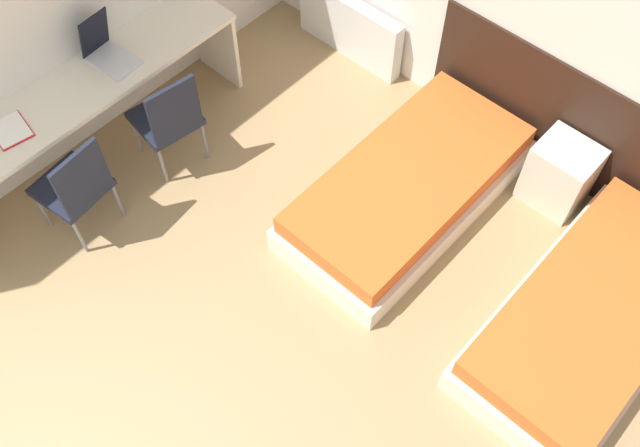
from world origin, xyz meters
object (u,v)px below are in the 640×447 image
object	(u,v)px
bed_near_window	(408,188)
chair_near_notebook	(75,185)
bed_near_door	(591,317)
chair_near_laptop	(169,117)
nightstand	(560,174)
laptop	(107,51)

from	to	relation	value
bed_near_window	chair_near_notebook	xyz separation A→B (m)	(-1.57, -1.70, 0.31)
bed_near_door	chair_near_laptop	xyz separation A→B (m)	(-3.09, -0.87, 0.31)
nightstand	chair_near_notebook	world-z (taller)	chair_near_notebook
chair_near_notebook	bed_near_window	bearing A→B (deg)	40.65
bed_near_door	nightstand	size ratio (longest dim) A/B	3.61
bed_near_window	laptop	xyz separation A→B (m)	(-2.08, -0.92, 0.66)
nightstand	chair_near_notebook	xyz separation A→B (m)	(-2.33, -2.49, 0.22)
bed_near_door	nightstand	bearing A→B (deg)	133.90
chair_near_notebook	laptop	world-z (taller)	laptop
nightstand	chair_near_laptop	bearing A→B (deg)	-144.50
chair_near_notebook	nightstand	bearing A→B (deg)	40.24
bed_near_window	laptop	size ratio (longest dim) A/B	5.12
chair_near_laptop	bed_near_door	bearing A→B (deg)	23.96
bed_near_door	chair_near_notebook	bearing A→B (deg)	-151.19
nightstand	laptop	world-z (taller)	laptop
chair_near_laptop	chair_near_notebook	bearing A→B (deg)	-81.72
chair_near_notebook	laptop	xyz separation A→B (m)	(-0.51, 0.78, 0.35)
laptop	bed_near_window	bearing A→B (deg)	18.87
chair_near_notebook	chair_near_laptop	bearing A→B (deg)	83.31
bed_near_window	bed_near_door	size ratio (longest dim) A/B	1.00
chair_near_notebook	laptop	distance (m)	1.00
bed_near_window	nightstand	size ratio (longest dim) A/B	3.61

